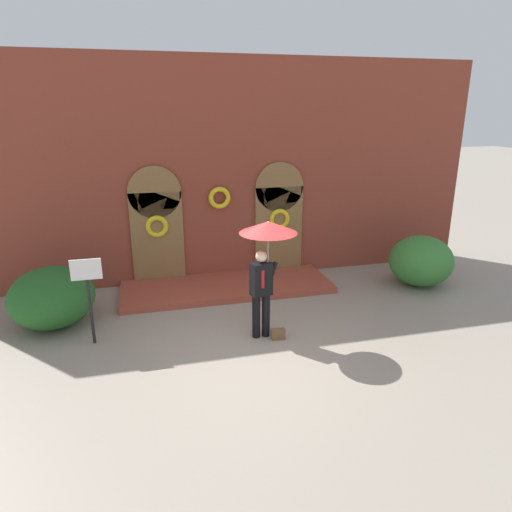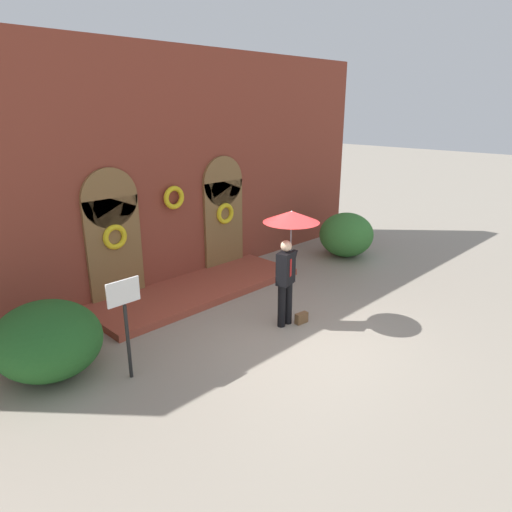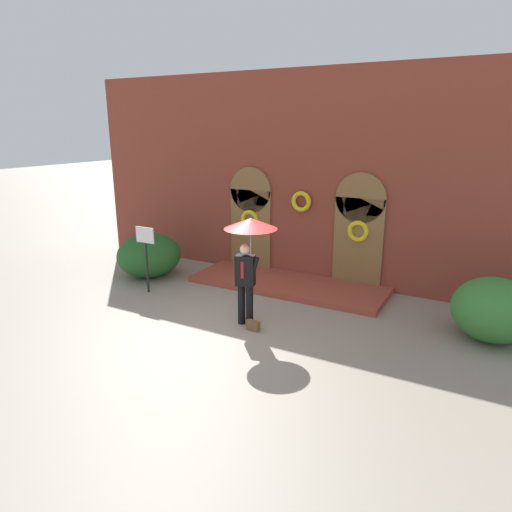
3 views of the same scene
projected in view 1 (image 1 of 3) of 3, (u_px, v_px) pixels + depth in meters
The scene contains 7 objects.
ground_plane at pixel (257, 348), 8.69m from camera, with size 80.00×80.00×0.00m, color gray.
building_facade at pixel (217, 177), 11.69m from camera, with size 14.00×2.30×5.60m.
person_with_umbrella at pixel (266, 245), 8.60m from camera, with size 1.10×1.10×2.36m.
handbag at pixel (278, 334), 9.02m from camera, with size 0.28×0.12×0.22m, color brown.
sign_post at pixel (88, 287), 8.55m from camera, with size 0.56×0.06×1.72m.
shrub_left at pixel (52, 297), 9.50m from camera, with size 1.72×1.89×1.23m, color #235B23.
shrub_right at pixel (421, 261), 11.66m from camera, with size 1.61×1.57×1.29m, color #387A33.
Camera 1 is at (-1.92, -7.48, 4.37)m, focal length 32.00 mm.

